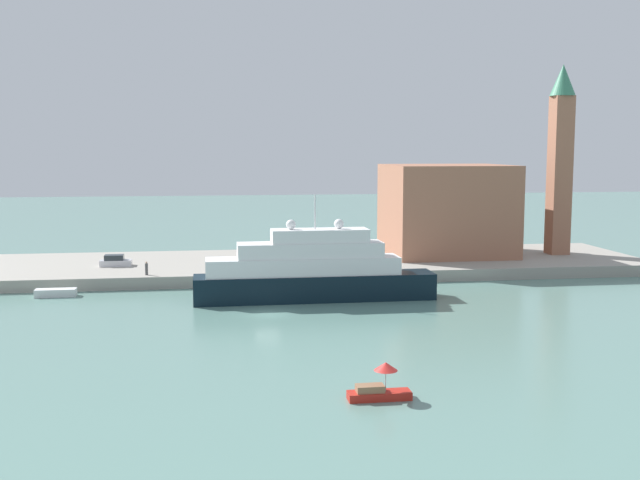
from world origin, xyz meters
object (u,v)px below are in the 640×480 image
(person_figure, at_px, (147,269))
(parked_car, at_px, (115,261))
(work_barge, at_px, (56,293))
(harbor_building, at_px, (447,210))
(bell_tower, at_px, (560,152))
(large_yacht, at_px, (312,272))
(mooring_bollard, at_px, (247,270))
(small_motorboat, at_px, (379,386))

(person_figure, bearing_deg, parked_car, 120.01)
(parked_car, distance_m, person_figure, 9.29)
(person_figure, bearing_deg, work_barge, -155.13)
(harbor_building, distance_m, bell_tower, 18.48)
(large_yacht, distance_m, parked_car, 30.41)
(bell_tower, height_order, mooring_bollard, bell_tower)
(work_barge, bearing_deg, small_motorboat, -54.79)
(small_motorboat, height_order, harbor_building, harbor_building)
(harbor_building, height_order, mooring_bollard, harbor_building)
(large_yacht, distance_m, small_motorboat, 34.85)
(work_barge, distance_m, harbor_building, 55.72)
(parked_car, xyz_separation_m, person_figure, (4.65, -8.05, 0.14))
(person_figure, height_order, mooring_bollard, person_figure)
(large_yacht, bearing_deg, small_motorboat, -90.15)
(person_figure, bearing_deg, bell_tower, 10.20)
(harbor_building, height_order, bell_tower, bell_tower)
(parked_car, height_order, mooring_bollard, parked_car)
(parked_car, bearing_deg, bell_tower, 2.27)
(harbor_building, xyz_separation_m, person_figure, (-42.38, -12.79, -5.78))
(mooring_bollard, bearing_deg, parked_car, 154.53)
(bell_tower, xyz_separation_m, parked_car, (-63.34, -2.51, -14.31))
(bell_tower, relative_size, parked_car, 6.73)
(person_figure, bearing_deg, harbor_building, 16.80)
(work_barge, height_order, mooring_bollard, mooring_bollard)
(small_motorboat, distance_m, parked_car, 58.74)
(parked_car, distance_m, mooring_bollard, 18.90)
(work_barge, relative_size, parked_car, 1.12)
(parked_car, bearing_deg, harbor_building, 5.76)
(small_motorboat, xyz_separation_m, parked_car, (-23.64, 53.75, 1.25))
(bell_tower, distance_m, parked_car, 64.99)
(work_barge, bearing_deg, harbor_building, 18.40)
(bell_tower, bearing_deg, harbor_building, 172.20)
(small_motorboat, bearing_deg, parked_car, 113.74)
(large_yacht, distance_m, mooring_bollard, 12.81)
(large_yacht, distance_m, work_barge, 29.88)
(small_motorboat, distance_m, harbor_building, 63.41)
(person_figure, distance_m, mooring_bollard, 12.42)
(small_motorboat, relative_size, work_barge, 0.95)
(parked_car, bearing_deg, person_figure, -59.99)
(bell_tower, distance_m, person_figure, 61.29)
(small_motorboat, xyz_separation_m, harbor_building, (23.38, 58.50, 7.17))
(small_motorboat, xyz_separation_m, person_figure, (-18.99, 45.71, 1.39))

